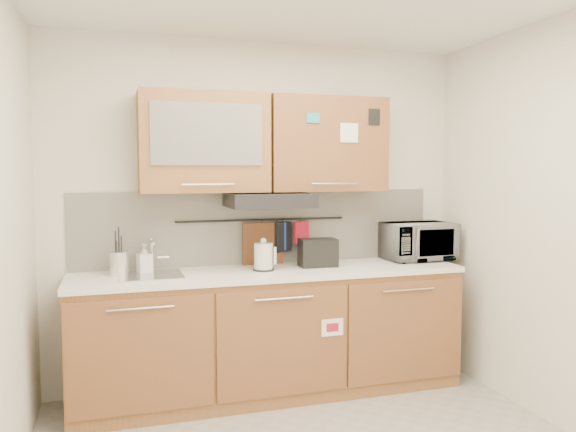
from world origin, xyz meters
TOP-DOWN VIEW (x-y plane):
  - wall_back at (0.00, 1.50)m, footprint 3.20×0.00m
  - base_cabinet at (0.00, 1.19)m, footprint 2.80×0.64m
  - countertop at (0.00, 1.19)m, footprint 2.82×0.62m
  - backsplash at (0.00, 1.49)m, footprint 2.80×0.02m
  - upper_cabinets at (-0.00, 1.32)m, footprint 1.82×0.37m
  - range_hood at (0.00, 1.25)m, footprint 0.60×0.46m
  - sink at (-0.85, 1.21)m, footprint 0.42×0.40m
  - utensil_rail at (0.00, 1.45)m, footprint 1.30×0.02m
  - utensil_crock at (-1.05, 1.28)m, footprint 0.17×0.17m
  - kettle at (-0.06, 1.18)m, footprint 0.18×0.17m
  - toaster at (0.37, 1.22)m, footprint 0.28×0.18m
  - microwave at (1.25, 1.29)m, footprint 0.55×0.38m
  - soap_bottle at (-0.88, 1.30)m, footprint 0.12×0.12m
  - cutting_board at (0.00, 1.44)m, footprint 0.31×0.05m
  - oven_mitt at (0.12, 1.44)m, footprint 0.13×0.05m
  - dark_pouch at (0.16, 1.44)m, footprint 0.15×0.10m
  - pot_holder at (0.31, 1.44)m, footprint 0.14×0.08m

SIDE VIEW (x-z plane):
  - base_cabinet at x=0.00m, z-range -0.03..0.85m
  - countertop at x=0.00m, z-range 0.88..0.92m
  - sink at x=-0.85m, z-range 0.79..1.05m
  - utensil_crock at x=-1.05m, z-range 0.84..1.17m
  - kettle at x=-0.06m, z-range 0.89..1.13m
  - soap_bottle at x=-0.88m, z-range 0.92..1.13m
  - toaster at x=0.37m, z-range 0.92..1.13m
  - cutting_board at x=0.00m, z-range 0.86..1.24m
  - microwave at x=1.25m, z-range 0.92..1.22m
  - dark_pouch at x=0.16m, z-range 1.01..1.24m
  - oven_mitt at x=0.12m, z-range 1.02..1.24m
  - pot_holder at x=0.31m, z-range 1.07..1.24m
  - backsplash at x=0.00m, z-range 0.92..1.48m
  - utensil_rail at x=0.00m, z-range 1.25..1.27m
  - wall_back at x=0.00m, z-range -0.30..2.90m
  - range_hood at x=0.00m, z-range 1.37..1.47m
  - upper_cabinets at x=0.00m, z-range 1.48..2.18m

